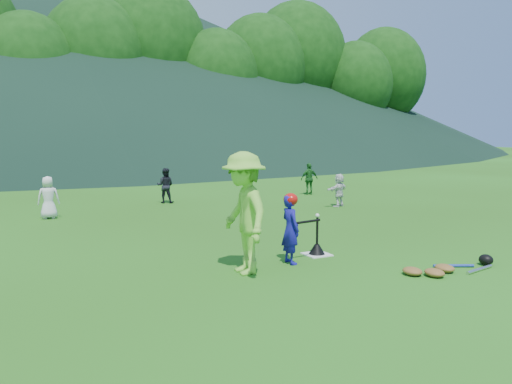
% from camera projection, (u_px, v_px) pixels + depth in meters
% --- Properties ---
extents(ground, '(120.00, 120.00, 0.00)m').
position_uv_depth(ground, '(317.00, 255.00, 9.21)').
color(ground, '#255212').
rests_on(ground, ground).
extents(home_plate, '(0.45, 0.45, 0.02)m').
position_uv_depth(home_plate, '(317.00, 254.00, 9.21)').
color(home_plate, silver).
rests_on(home_plate, ground).
extents(baseball, '(0.08, 0.08, 0.08)m').
position_uv_depth(baseball, '(317.00, 215.00, 9.12)').
color(baseball, white).
rests_on(baseball, batting_tee).
extents(batter_child, '(0.30, 0.44, 1.20)m').
position_uv_depth(batter_child, '(290.00, 229.00, 8.55)').
color(batter_child, '#181597').
rests_on(batter_child, ground).
extents(adult_coach, '(0.79, 1.30, 1.96)m').
position_uv_depth(adult_coach, '(244.00, 213.00, 7.92)').
color(adult_coach, '#80D33E').
rests_on(adult_coach, ground).
extents(fielder_a, '(0.57, 0.40, 1.11)m').
position_uv_depth(fielder_a, '(48.00, 197.00, 12.99)').
color(fielder_a, silver).
rests_on(fielder_a, ground).
extents(fielder_b, '(0.68, 0.63, 1.12)m').
position_uv_depth(fielder_b, '(165.00, 186.00, 15.84)').
color(fielder_b, black).
rests_on(fielder_b, ground).
extents(fielder_c, '(0.69, 0.33, 1.14)m').
position_uv_depth(fielder_c, '(309.00, 179.00, 17.94)').
color(fielder_c, '#1C5E20').
rests_on(fielder_c, ground).
extents(fielder_d, '(0.97, 0.61, 1.00)m').
position_uv_depth(fielder_d, '(339.00, 190.00, 15.09)').
color(fielder_d, silver).
rests_on(fielder_d, ground).
extents(batting_tee, '(0.30, 0.30, 0.68)m').
position_uv_depth(batting_tee, '(317.00, 248.00, 9.19)').
color(batting_tee, black).
rests_on(batting_tee, home_plate).
extents(batter_gear, '(0.73, 0.26, 0.56)m').
position_uv_depth(batter_gear, '(292.00, 201.00, 8.50)').
color(batter_gear, '#BB100C').
rests_on(batter_gear, ground).
extents(equipment_pile, '(1.80, 0.62, 0.19)m').
position_uv_depth(equipment_pile, '(445.00, 268.00, 8.08)').
color(equipment_pile, olive).
rests_on(equipment_pile, ground).
extents(outfield_fence, '(70.07, 0.08, 1.33)m').
position_uv_depth(outfield_fence, '(88.00, 155.00, 33.95)').
color(outfield_fence, gray).
rests_on(outfield_fence, ground).
extents(tree_line, '(70.04, 11.40, 14.82)m').
position_uv_depth(tree_line, '(75.00, 54.00, 38.30)').
color(tree_line, '#382314').
rests_on(tree_line, ground).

